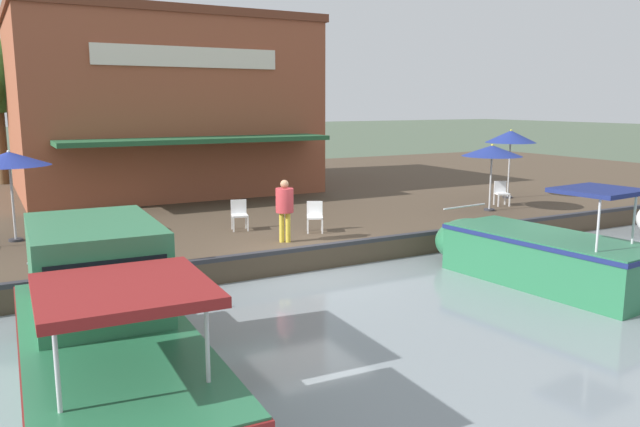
{
  "coord_description": "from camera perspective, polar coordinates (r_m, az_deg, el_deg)",
  "views": [
    {
      "loc": [
        13.13,
        -6.86,
        4.17
      ],
      "look_at": [
        -1.0,
        0.9,
        1.3
      ],
      "focal_mm": 35.0,
      "sensor_mm": 36.0,
      "label": 1
    }
  ],
  "objects": [
    {
      "name": "cafe_chair_under_first_umbrella",
      "position": [
        22.82,
        16.25,
        1.9
      ],
      "size": [
        0.58,
        0.58,
        0.85
      ],
      "color": "white",
      "rests_on": "quay_deck"
    },
    {
      "name": "person_near_entrance",
      "position": [
        16.03,
        -3.25,
        0.91
      ],
      "size": [
        0.46,
        0.46,
        1.63
      ],
      "color": "gold",
      "rests_on": "quay_deck"
    },
    {
      "name": "cafe_chair_facing_river",
      "position": [
        17.82,
        -7.39,
        0.02
      ],
      "size": [
        0.53,
        0.53,
        0.85
      ],
      "color": "white",
      "rests_on": "quay_deck"
    },
    {
      "name": "ground_plane",
      "position": [
        15.38,
        -1.15,
        -5.63
      ],
      "size": [
        220.0,
        220.0,
        0.0
      ],
      "primitive_type": "plane",
      "color": "#4C5B47"
    },
    {
      "name": "patio_umbrella_mid_patio_right",
      "position": [
        24.53,
        17.04,
        6.73
      ],
      "size": [
        1.88,
        1.88,
        2.59
      ],
      "color": "#B7B7B7",
      "rests_on": "quay_deck"
    },
    {
      "name": "motorboat_fourth_along",
      "position": [
        9.84,
        -19.32,
        -9.81
      ],
      "size": [
        7.39,
        2.46,
        2.36
      ],
      "color": "#287047",
      "rests_on": "river_water"
    },
    {
      "name": "quay_deck",
      "position": [
        25.38,
        -12.75,
        1.07
      ],
      "size": [
        22.0,
        56.0,
        0.6
      ],
      "primitive_type": "cube",
      "color": "#4C3D2D",
      "rests_on": "ground"
    },
    {
      "name": "patio_umbrella_back_row",
      "position": [
        17.88,
        -26.56,
        4.48
      ],
      "size": [
        2.03,
        2.03,
        2.38
      ],
      "color": "#B7B7B7",
      "rests_on": "quay_deck"
    },
    {
      "name": "patio_umbrella_near_quay_edge",
      "position": [
        21.45,
        15.46,
        5.54
      ],
      "size": [
        1.98,
        1.98,
        2.23
      ],
      "color": "#B7B7B7",
      "rests_on": "quay_deck"
    },
    {
      "name": "cafe_chair_far_corner_seat",
      "position": [
        17.41,
        -0.48,
        -0.14
      ],
      "size": [
        0.59,
        0.59,
        0.85
      ],
      "color": "white",
      "rests_on": "quay_deck"
    },
    {
      "name": "motorboat_second_along",
      "position": [
        15.4,
        18.52,
        -3.41
      ],
      "size": [
        5.73,
        2.4,
        2.33
      ],
      "color": "#287047",
      "rests_on": "river_water"
    },
    {
      "name": "waterfront_restaurant",
      "position": [
        26.96,
        -14.5,
        9.57
      ],
      "size": [
        10.46,
        11.21,
        6.94
      ],
      "color": "brown",
      "rests_on": "quay_deck"
    },
    {
      "name": "mooring_post",
      "position": [
        14.16,
        -15.48,
        -2.72
      ],
      "size": [
        0.22,
        0.22,
        1.02
      ],
      "color": "#473323",
      "rests_on": "quay_deck"
    },
    {
      "name": "quay_edge_fender",
      "position": [
        15.31,
        -1.33,
        -3.2
      ],
      "size": [
        0.2,
        50.4,
        0.1
      ],
      "primitive_type": "cube",
      "color": "#2D2D33",
      "rests_on": "quay_deck"
    }
  ]
}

